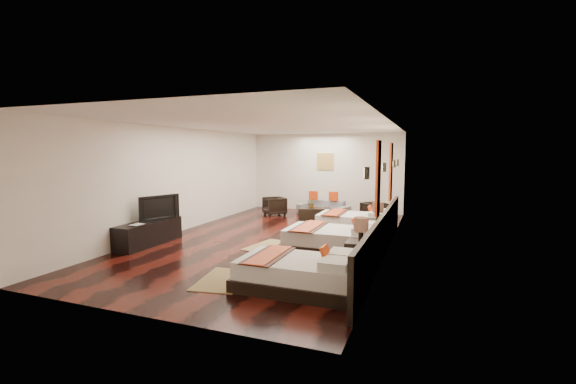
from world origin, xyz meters
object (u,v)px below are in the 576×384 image
at_px(tv, 157,207).
at_px(sofa, 323,208).
at_px(figurine, 171,208).
at_px(bed_far, 354,222).
at_px(table_plant, 311,203).
at_px(nightstand_a, 360,253).
at_px(bed_near, 299,273).
at_px(armchair_left, 274,206).
at_px(coffee_table, 314,214).
at_px(bed_mid, 334,240).
at_px(armchair_right, 374,212).
at_px(nightstand_b, 378,229).
at_px(book, 133,225).
at_px(tv_console, 149,233).

bearing_deg(tv, sofa, -7.80).
bearing_deg(figurine, bed_far, 28.90).
bearing_deg(table_plant, nightstand_a, -63.01).
bearing_deg(bed_near, armchair_left, 116.04).
bearing_deg(nightstand_a, bed_far, 102.58).
bearing_deg(coffee_table, tv, -123.36).
distance_m(bed_far, nightstand_a, 3.45).
height_order(bed_near, bed_mid, bed_mid).
height_order(tv, coffee_table, tv).
bearing_deg(bed_far, tv, -145.32).
xyz_separation_m(bed_near, armchair_right, (0.31, 6.23, 0.05)).
xyz_separation_m(nightstand_a, nightstand_b, (0.00, 2.32, -0.01)).
distance_m(bed_far, coffee_table, 1.89).
bearing_deg(nightstand_a, nightstand_b, 90.00).
relative_size(tv, sofa, 0.58).
distance_m(tv, armchair_left, 4.70).
bearing_deg(book, bed_mid, 17.70).
relative_size(nightstand_b, tv_console, 0.54).
xyz_separation_m(figurine, armchair_left, (1.15, 3.99, -0.43)).
distance_m(book, armchair_left, 5.41).
bearing_deg(nightstand_a, book, -177.14).
height_order(bed_near, figurine, figurine).
relative_size(nightstand_a, figurine, 2.64).
distance_m(nightstand_b, coffee_table, 3.16).
relative_size(bed_mid, table_plant, 7.05).
bearing_deg(armchair_left, sofa, 65.68).
relative_size(bed_near, sofa, 1.08).
bearing_deg(armchair_left, nightstand_b, 10.55).
bearing_deg(armchair_right, figurine, 174.33).
distance_m(nightstand_b, tv_console, 5.36).
xyz_separation_m(nightstand_b, coffee_table, (-2.23, 2.23, -0.14)).
xyz_separation_m(bed_near, sofa, (-1.48, 6.79, 0.01)).
height_order(nightstand_b, armchair_right, nightstand_b).
bearing_deg(coffee_table, book, -119.53).
height_order(bed_mid, book, bed_mid).
bearing_deg(bed_near, tv, 157.75).
relative_size(tv, table_plant, 3.49).
distance_m(bed_mid, nightstand_a, 1.33).
distance_m(book, table_plant, 5.51).
relative_size(bed_far, book, 6.77).
xyz_separation_m(bed_mid, book, (-4.20, -1.34, 0.29)).
bearing_deg(tv_console, bed_far, 36.69).
height_order(figurine, armchair_left, figurine).
bearing_deg(armchair_left, bed_mid, -6.12).
distance_m(sofa, armchair_right, 1.87).
distance_m(armchair_right, table_plant, 1.96).
height_order(bed_far, coffee_table, bed_far).
distance_m(bed_near, armchair_right, 6.23).
relative_size(figurine, sofa, 0.21).
height_order(book, table_plant, table_plant).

